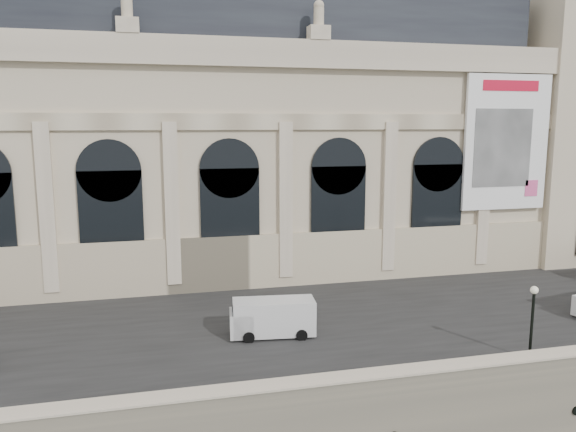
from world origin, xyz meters
The scene contains 7 objects.
quay centered at (0.00, 35.00, 3.00)m, with size 160.00×70.00×6.00m, color gray.
street centered at (0.00, 14.00, 6.03)m, with size 160.00×24.00×0.06m, color #2D2D2D.
parapet centered at (0.00, 0.60, 6.62)m, with size 160.00×1.40×1.21m.
museum centered at (-5.98, 30.86, 19.72)m, with size 69.00×18.70×29.10m.
clock_pavilion centered at (34.00, 27.93, 23.42)m, with size 13.00×14.72×36.70m.
van_c centered at (-2.99, 10.27, 7.35)m, with size 6.16×2.99×2.64m.
lamp_right centered at (12.37, 2.48, 8.40)m, with size 0.49×0.49×4.83m.
Camera 1 is at (-10.60, -26.69, 20.89)m, focal length 35.00 mm.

